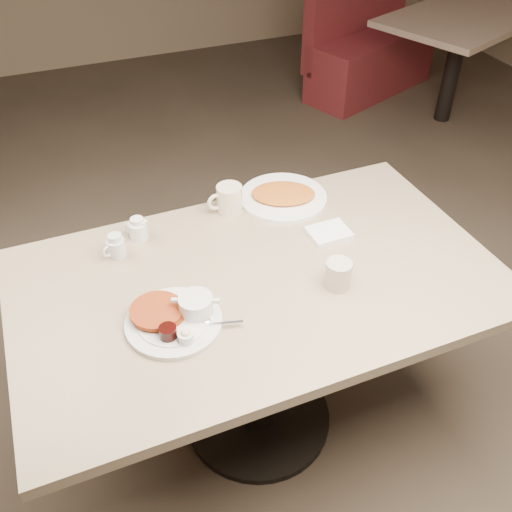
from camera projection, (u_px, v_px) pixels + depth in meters
name	position (u px, v px, depth m)	size (l,w,h in m)	color
room	(259.00, 74.00, 1.35)	(7.04, 8.04, 2.84)	#4C3F33
diner_table	(258.00, 315.00, 1.87)	(1.50, 0.90, 0.75)	tan
main_plate	(176.00, 316.00, 1.60)	(0.36, 0.36, 0.07)	silver
coffee_mug_near	(339.00, 274.00, 1.71)	(0.12, 0.10, 0.09)	beige
napkin	(329.00, 233.00, 1.93)	(0.14, 0.11, 0.02)	white
coffee_mug_far	(229.00, 199.00, 2.01)	(0.13, 0.09, 0.10)	#EDE1C5
creamer_left	(116.00, 246.00, 1.83)	(0.08, 0.07, 0.08)	silver
creamer_right	(138.00, 229.00, 1.90)	(0.08, 0.07, 0.08)	white
hash_plate	(283.00, 196.00, 2.09)	(0.42, 0.42, 0.04)	white
booth_back_right	(376.00, 41.00, 4.38)	(1.51, 1.63, 1.12)	maroon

